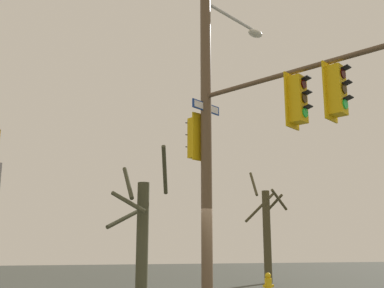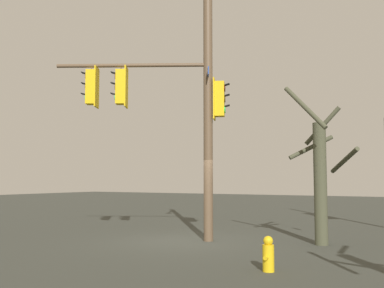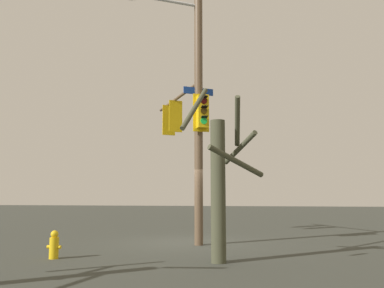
% 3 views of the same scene
% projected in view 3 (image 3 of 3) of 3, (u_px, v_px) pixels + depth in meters
% --- Properties ---
extents(ground_plane, '(80.00, 80.00, 0.00)m').
position_uv_depth(ground_plane, '(188.00, 243.00, 13.49)').
color(ground_plane, '#383A33').
extents(main_signal_pole_assembly, '(3.01, 5.76, 8.59)m').
position_uv_depth(main_signal_pole_assembly, '(188.00, 110.00, 14.29)').
color(main_signal_pole_assembly, brown).
rests_on(main_signal_pole_assembly, ground).
extents(fire_hydrant, '(0.38, 0.24, 0.73)m').
position_uv_depth(fire_hydrant, '(54.00, 245.00, 10.31)').
color(fire_hydrant, yellow).
rests_on(fire_hydrant, ground).
extents(bare_tree_behind_pole, '(2.08, 2.17, 4.66)m').
position_uv_depth(bare_tree_behind_pole, '(219.00, 180.00, 9.91)').
color(bare_tree_behind_pole, '#444531').
rests_on(bare_tree_behind_pole, ground).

